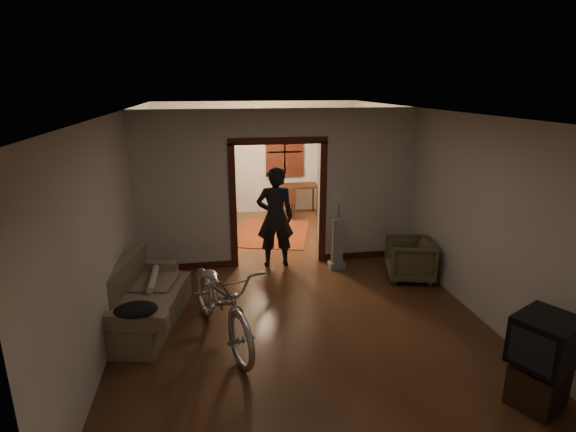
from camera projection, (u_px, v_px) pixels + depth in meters
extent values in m
cube|color=#3D2213|center=(285.00, 278.00, 7.68)|extent=(5.00, 8.50, 0.01)
cube|color=white|center=(285.00, 111.00, 6.89)|extent=(5.00, 8.50, 0.01)
cube|color=beige|center=(257.00, 158.00, 11.30)|extent=(5.00, 0.02, 2.80)
cube|color=beige|center=(124.00, 206.00, 6.87)|extent=(0.02, 8.50, 2.80)
cube|color=beige|center=(428.00, 193.00, 7.69)|extent=(0.02, 8.50, 2.80)
cube|color=beige|center=(278.00, 189.00, 7.99)|extent=(5.00, 0.14, 2.80)
cube|color=#3D160D|center=(278.00, 205.00, 8.08)|extent=(1.74, 0.20, 2.32)
cube|color=black|center=(285.00, 152.00, 11.34)|extent=(0.98, 0.06, 1.28)
sphere|color=#FFE0A5|center=(265.00, 126.00, 9.38)|extent=(0.24, 0.24, 0.24)
cube|color=silver|center=(336.00, 196.00, 8.14)|extent=(0.08, 0.01, 0.12)
cube|color=#71634B|center=(144.00, 295.00, 6.13)|extent=(1.20, 1.97, 0.84)
cylinder|color=beige|center=(153.00, 278.00, 6.40)|extent=(0.10, 0.80, 0.10)
ellipsoid|color=black|center=(136.00, 310.00, 5.20)|extent=(0.50, 0.37, 0.15)
imported|color=silver|center=(221.00, 300.00, 5.71)|extent=(1.34, 2.23, 1.11)
imported|color=brown|center=(409.00, 259.00, 7.59)|extent=(0.92, 0.91, 0.70)
cube|color=black|center=(537.00, 386.00, 4.60)|extent=(0.63, 0.61, 0.44)
cube|color=black|center=(546.00, 340.00, 4.45)|extent=(0.75, 0.73, 0.50)
cube|color=gray|center=(337.00, 244.00, 8.00)|extent=(0.34, 0.30, 0.92)
imported|color=black|center=(275.00, 217.00, 7.99)|extent=(0.67, 0.44, 1.83)
cube|color=maroon|center=(273.00, 233.00, 9.98)|extent=(2.02, 2.35, 0.02)
cube|color=#26301D|center=(202.00, 184.00, 10.87)|extent=(0.87, 0.49, 1.72)
sphere|color=#1E5972|center=(199.00, 139.00, 10.57)|extent=(0.28, 0.28, 0.28)
cube|color=#321A10|center=(297.00, 200.00, 11.32)|extent=(1.08, 0.66, 0.76)
cube|color=#321A10|center=(287.00, 203.00, 10.92)|extent=(0.47, 0.47, 0.83)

